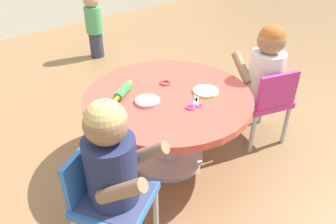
{
  "coord_description": "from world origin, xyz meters",
  "views": [
    {
      "loc": [
        -1.07,
        -1.17,
        1.36
      ],
      "look_at": [
        0.0,
        0.0,
        0.35
      ],
      "focal_mm": 34.57,
      "sensor_mm": 36.0,
      "label": 1
    }
  ],
  "objects_px": {
    "child_chair_left": "(108,196)",
    "toddler_standing": "(94,23)",
    "seated_child_right": "(266,66)",
    "craft_table": "(168,110)",
    "rolling_pin": "(123,91)",
    "child_chair_right": "(264,100)",
    "seated_child_left": "(111,158)",
    "craft_scissors": "(196,103)"
  },
  "relations": [
    {
      "from": "child_chair_right",
      "to": "toddler_standing",
      "type": "relative_size",
      "value": 0.8
    },
    {
      "from": "craft_table",
      "to": "craft_scissors",
      "type": "height_order",
      "value": "craft_scissors"
    },
    {
      "from": "child_chair_left",
      "to": "craft_scissors",
      "type": "xyz_separation_m",
      "value": [
        0.64,
        0.09,
        0.17
      ]
    },
    {
      "from": "child_chair_right",
      "to": "craft_scissors",
      "type": "xyz_separation_m",
      "value": [
        -0.56,
        0.09,
        0.17
      ]
    },
    {
      "from": "craft_table",
      "to": "seated_child_right",
      "type": "xyz_separation_m",
      "value": [
        0.62,
        -0.23,
        0.16
      ]
    },
    {
      "from": "child_chair_left",
      "to": "craft_scissors",
      "type": "height_order",
      "value": "child_chair_left"
    },
    {
      "from": "craft_table",
      "to": "rolling_pin",
      "type": "distance_m",
      "value": 0.28
    },
    {
      "from": "child_chair_right",
      "to": "rolling_pin",
      "type": "bearing_deg",
      "value": 151.51
    },
    {
      "from": "rolling_pin",
      "to": "craft_scissors",
      "type": "xyz_separation_m",
      "value": [
        0.23,
        -0.34,
        -0.02
      ]
    },
    {
      "from": "seated_child_left",
      "to": "child_chair_right",
      "type": "relative_size",
      "value": 0.95
    },
    {
      "from": "seated_child_right",
      "to": "toddler_standing",
      "type": "height_order",
      "value": "seated_child_right"
    },
    {
      "from": "seated_child_left",
      "to": "craft_scissors",
      "type": "bearing_deg",
      "value": 11.82
    },
    {
      "from": "seated_child_right",
      "to": "craft_table",
      "type": "bearing_deg",
      "value": 159.71
    },
    {
      "from": "child_chair_right",
      "to": "seated_child_right",
      "type": "height_order",
      "value": "seated_child_right"
    },
    {
      "from": "child_chair_left",
      "to": "toddler_standing",
      "type": "distance_m",
      "value": 2.32
    },
    {
      "from": "child_chair_right",
      "to": "toddler_standing",
      "type": "bearing_deg",
      "value": 90.85
    },
    {
      "from": "seated_child_right",
      "to": "seated_child_left",
      "type": "bearing_deg",
      "value": -176.27
    },
    {
      "from": "child_chair_right",
      "to": "rolling_pin",
      "type": "relative_size",
      "value": 2.58
    },
    {
      "from": "craft_table",
      "to": "craft_scissors",
      "type": "distance_m",
      "value": 0.21
    },
    {
      "from": "child_chair_right",
      "to": "child_chair_left",
      "type": "bearing_deg",
      "value": -179.75
    },
    {
      "from": "seated_child_left",
      "to": "toddler_standing",
      "type": "relative_size",
      "value": 0.76
    },
    {
      "from": "craft_table",
      "to": "child_chair_right",
      "type": "relative_size",
      "value": 1.78
    },
    {
      "from": "rolling_pin",
      "to": "seated_child_left",
      "type": "bearing_deg",
      "value": -129.79
    },
    {
      "from": "toddler_standing",
      "to": "rolling_pin",
      "type": "height_order",
      "value": "toddler_standing"
    },
    {
      "from": "seated_child_right",
      "to": "rolling_pin",
      "type": "bearing_deg",
      "value": 154.04
    },
    {
      "from": "toddler_standing",
      "to": "craft_scissors",
      "type": "height_order",
      "value": "toddler_standing"
    },
    {
      "from": "seated_child_right",
      "to": "rolling_pin",
      "type": "xyz_separation_m",
      "value": [
        -0.8,
        0.39,
        -0.04
      ]
    },
    {
      "from": "child_chair_left",
      "to": "seated_child_left",
      "type": "relative_size",
      "value": 1.05
    },
    {
      "from": "seated_child_left",
      "to": "seated_child_right",
      "type": "xyz_separation_m",
      "value": [
        1.2,
        0.08,
        0.0
      ]
    },
    {
      "from": "child_chair_right",
      "to": "seated_child_right",
      "type": "relative_size",
      "value": 1.05
    },
    {
      "from": "craft_table",
      "to": "craft_scissors",
      "type": "bearing_deg",
      "value": -76.24
    },
    {
      "from": "seated_child_right",
      "to": "craft_scissors",
      "type": "distance_m",
      "value": 0.58
    },
    {
      "from": "child_chair_left",
      "to": "toddler_standing",
      "type": "xyz_separation_m",
      "value": [
        1.17,
        2.01,
        0.05
      ]
    },
    {
      "from": "craft_table",
      "to": "seated_child_right",
      "type": "distance_m",
      "value": 0.68
    },
    {
      "from": "seated_child_right",
      "to": "craft_scissors",
      "type": "bearing_deg",
      "value": 174.77
    },
    {
      "from": "craft_table",
      "to": "child_chair_right",
      "type": "distance_m",
      "value": 0.66
    },
    {
      "from": "toddler_standing",
      "to": "rolling_pin",
      "type": "bearing_deg",
      "value": -115.81
    },
    {
      "from": "seated_child_right",
      "to": "child_chair_left",
      "type": "bearing_deg",
      "value": -177.99
    },
    {
      "from": "seated_child_right",
      "to": "child_chair_right",
      "type": "bearing_deg",
      "value": -110.74
    },
    {
      "from": "child_chair_left",
      "to": "child_chair_right",
      "type": "relative_size",
      "value": 1.0
    },
    {
      "from": "craft_table",
      "to": "rolling_pin",
      "type": "relative_size",
      "value": 4.59
    },
    {
      "from": "seated_child_left",
      "to": "seated_child_right",
      "type": "distance_m",
      "value": 1.2
    }
  ]
}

